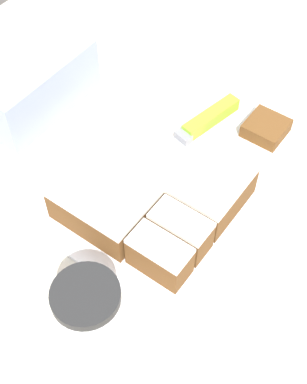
# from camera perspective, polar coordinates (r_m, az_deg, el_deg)

# --- Properties ---
(ground_plane) EXTENTS (8.00, 8.00, 0.00)m
(ground_plane) POSITION_cam_1_polar(r_m,az_deg,el_deg) (1.73, 0.10, -17.63)
(ground_plane) COLOR #4C4742
(countertop) EXTENTS (1.40, 1.10, 0.94)m
(countertop) POSITION_cam_1_polar(r_m,az_deg,el_deg) (1.30, 0.13, -10.66)
(countertop) COLOR beige
(countertop) RESTS_ON ground_plane
(cake_board) EXTENTS (0.30, 0.31, 0.01)m
(cake_board) POSITION_cam_1_polar(r_m,az_deg,el_deg) (0.85, -0.00, -1.36)
(cake_board) COLOR silver
(cake_board) RESTS_ON countertop
(cake) EXTENTS (0.23, 0.24, 0.06)m
(cake) POSITION_cam_1_polar(r_m,az_deg,el_deg) (0.83, -0.03, 0.18)
(cake) COLOR brown
(cake) RESTS_ON cake_board
(knife) EXTENTS (0.30, 0.09, 0.02)m
(knife) POSITION_cam_1_polar(r_m,az_deg,el_deg) (0.86, 4.52, 6.77)
(knife) COLOR silver
(knife) RESTS_ON cake
(coffee_cup) EXTENTS (0.09, 0.09, 0.11)m
(coffee_cup) POSITION_cam_1_polar(r_m,az_deg,el_deg) (0.70, -6.88, -12.61)
(coffee_cup) COLOR white
(coffee_cup) RESTS_ON countertop
(paper_napkin) EXTENTS (0.12, 0.12, 0.01)m
(paper_napkin) POSITION_cam_1_polar(r_m,az_deg,el_deg) (0.97, 11.75, 6.05)
(paper_napkin) COLOR white
(paper_napkin) RESTS_ON countertop
(brownie) EXTENTS (0.07, 0.07, 0.03)m
(brownie) POSITION_cam_1_polar(r_m,az_deg,el_deg) (0.96, 11.91, 6.69)
(brownie) COLOR brown
(brownie) RESTS_ON paper_napkin
(storage_box) EXTENTS (0.23, 0.19, 0.10)m
(storage_box) POSITION_cam_1_polar(r_m,az_deg,el_deg) (1.02, -14.20, 11.96)
(storage_box) COLOR #8C99B2
(storage_box) RESTS_ON countertop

